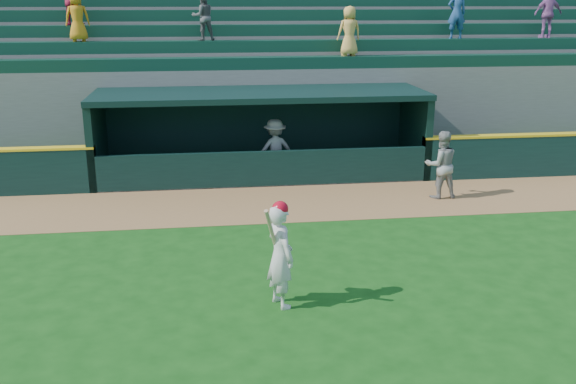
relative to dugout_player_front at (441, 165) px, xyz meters
name	(u,v)px	position (x,y,z in m)	size (l,w,h in m)	color
ground	(299,286)	(-4.40, -4.88, -0.88)	(120.00, 120.00, 0.00)	#144711
warning_track	(271,204)	(-4.40, 0.02, -0.88)	(40.00, 3.00, 0.01)	olive
dugout_player_front	(441,165)	(0.00, 0.00, 0.00)	(0.86, 0.67, 1.76)	gray
dugout_player_inside	(275,150)	(-4.05, 2.33, -0.01)	(1.12, 0.65, 1.74)	gray
dugout	(260,128)	(-4.40, 3.12, 0.48)	(9.40, 2.80, 2.46)	slate
stands	(248,74)	(-4.41, 7.69, 1.52)	(34.50, 6.25, 7.50)	slate
batter_at_plate	(280,254)	(-4.83, -5.55, 0.04)	(0.64, 0.84, 1.86)	silver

